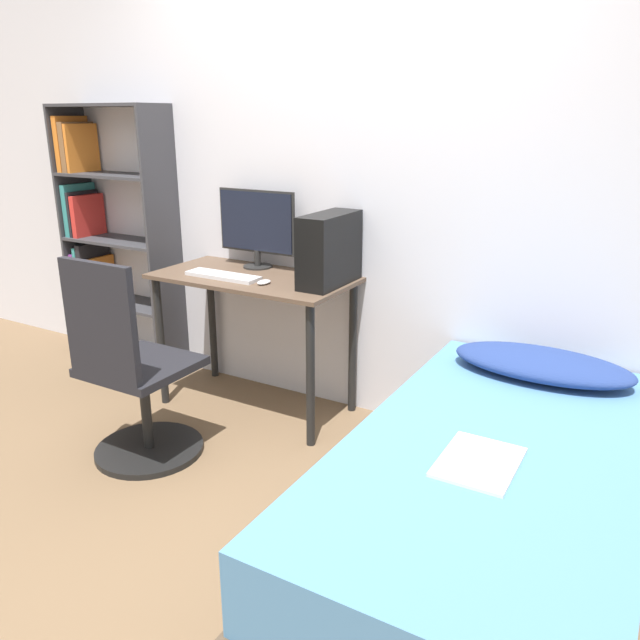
% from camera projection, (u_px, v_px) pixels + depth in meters
% --- Properties ---
extents(ground_plane, '(14.00, 14.00, 0.00)m').
position_uv_depth(ground_plane, '(158.00, 535.00, 2.48)').
color(ground_plane, brown).
extents(wall_back, '(8.00, 0.05, 2.50)m').
position_uv_depth(wall_back, '(336.00, 184.00, 3.29)').
color(wall_back, silver).
rests_on(wall_back, ground_plane).
extents(desk, '(1.09, 0.55, 0.77)m').
position_uv_depth(desk, '(254.00, 299.00, 3.39)').
color(desk, brown).
rests_on(desk, ground_plane).
extents(bookshelf, '(0.79, 0.29, 1.66)m').
position_uv_depth(bookshelf, '(105.00, 244.00, 4.07)').
color(bookshelf, '#38383D').
rests_on(bookshelf, ground_plane).
extents(office_chair, '(0.53, 0.53, 1.01)m').
position_uv_depth(office_chair, '(133.00, 384.00, 2.93)').
color(office_chair, black).
rests_on(office_chair, ground_plane).
extents(bed, '(1.00, 1.90, 0.51)m').
position_uv_depth(bed, '(492.00, 508.00, 2.24)').
color(bed, '#4C3D2D').
rests_on(bed, ground_plane).
extents(pillow, '(0.76, 0.36, 0.11)m').
position_uv_depth(pillow, '(542.00, 364.00, 2.71)').
color(pillow, navy).
rests_on(pillow, bed).
extents(magazine, '(0.24, 0.32, 0.01)m').
position_uv_depth(magazine, '(479.00, 462.00, 2.03)').
color(magazine, silver).
rests_on(magazine, bed).
extents(monitor, '(0.49, 0.16, 0.43)m').
position_uv_depth(monitor, '(257.00, 225.00, 3.47)').
color(monitor, black).
rests_on(monitor, desk).
extents(keyboard, '(0.43, 0.12, 0.02)m').
position_uv_depth(keyboard, '(223.00, 276.00, 3.31)').
color(keyboard, silver).
rests_on(keyboard, desk).
extents(pc_tower, '(0.16, 0.41, 0.36)m').
position_uv_depth(pc_tower, '(330.00, 249.00, 3.13)').
color(pc_tower, black).
rests_on(pc_tower, desk).
extents(mouse, '(0.06, 0.09, 0.02)m').
position_uv_depth(mouse, '(264.00, 282.00, 3.19)').
color(mouse, silver).
rests_on(mouse, desk).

